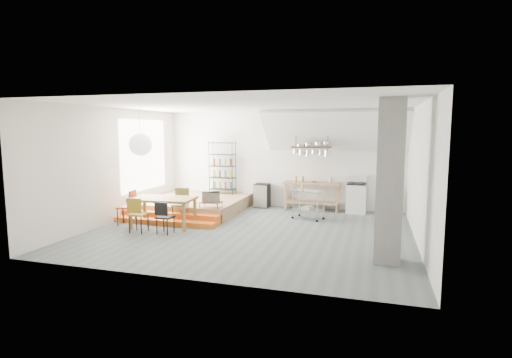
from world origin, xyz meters
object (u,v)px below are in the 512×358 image
(dining_table, at_px, (163,201))
(rolling_cart, at_px, (308,201))
(stove, at_px, (356,198))
(mini_fridge, at_px, (262,195))

(dining_table, height_order, rolling_cart, rolling_cart)
(stove, distance_m, mini_fridge, 3.08)
(rolling_cart, relative_size, mini_fridge, 1.20)
(stove, xyz_separation_m, mini_fridge, (-3.08, 0.04, -0.08))
(dining_table, distance_m, mini_fridge, 3.86)
(rolling_cart, bearing_deg, stove, 64.46)
(dining_table, distance_m, rolling_cart, 4.11)
(stove, xyz_separation_m, dining_table, (-4.88, -3.36, 0.22))
(stove, relative_size, rolling_cart, 1.23)
(stove, height_order, mini_fridge, stove)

